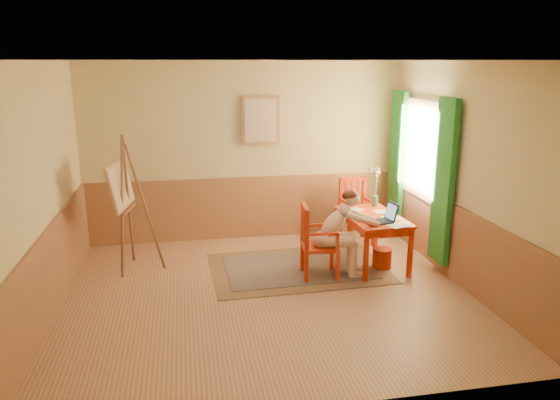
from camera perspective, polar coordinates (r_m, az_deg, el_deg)
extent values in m
cube|color=tan|center=(6.60, -1.28, -10.26)|extent=(5.00, 4.50, 0.02)
cube|color=white|center=(5.98, -1.44, 15.04)|extent=(5.00, 4.50, 0.02)
cube|color=#D6C282|center=(8.33, -3.86, 5.22)|extent=(5.00, 0.02, 2.80)
cube|color=#D6C282|center=(4.01, 3.84, -5.47)|extent=(5.00, 0.02, 2.80)
cube|color=#D6C282|center=(6.26, -24.68, 0.64)|extent=(0.02, 4.50, 2.80)
cube|color=#D6C282|center=(6.98, 19.46, 2.51)|extent=(0.02, 4.50, 2.80)
cube|color=#A36942|center=(8.50, -3.73, -0.81)|extent=(5.00, 0.04, 1.00)
cube|color=#A36942|center=(6.51, -23.56, -7.04)|extent=(0.04, 4.50, 1.00)
cube|color=#A36942|center=(7.20, 18.64, -4.51)|extent=(0.04, 4.50, 1.00)
cube|color=white|center=(7.89, 15.37, 5.28)|extent=(0.02, 1.00, 1.30)
cube|color=#AB7B59|center=(7.88, 15.24, 5.28)|extent=(0.03, 1.12, 1.42)
cube|color=green|center=(7.23, 17.36, 1.87)|extent=(0.08, 0.45, 2.20)
cube|color=green|center=(8.61, 12.59, 4.19)|extent=(0.08, 0.45, 2.20)
cube|color=#AB7B59|center=(8.25, -2.13, 8.65)|extent=(0.60, 0.04, 0.76)
cube|color=beige|center=(8.22, -2.11, 8.63)|extent=(0.50, 0.02, 0.66)
cube|color=#8C7251|center=(7.35, 2.01, -7.42)|extent=(2.45, 1.67, 0.01)
cube|color=black|center=(7.35, 2.01, -7.36)|extent=(2.03, 1.26, 0.01)
cube|color=#B72709|center=(7.38, 10.04, -1.83)|extent=(0.79, 1.24, 0.04)
cube|color=#B72709|center=(7.40, 10.01, -2.35)|extent=(0.68, 1.13, 0.10)
cube|color=#B72709|center=(6.90, 9.34, -6.16)|extent=(0.06, 0.06, 0.68)
cube|color=#B72709|center=(7.16, 13.98, -5.63)|extent=(0.06, 0.06, 0.68)
cube|color=#B72709|center=(7.86, 6.22, -3.39)|extent=(0.06, 0.06, 0.68)
cube|color=#B72709|center=(8.09, 10.40, -3.02)|extent=(0.06, 0.06, 0.68)
cube|color=#B72709|center=(6.95, 4.34, -5.09)|extent=(0.49, 0.47, 0.04)
cube|color=#B72709|center=(6.83, 2.90, -7.46)|extent=(0.05, 0.05, 0.40)
cube|color=#B72709|center=(6.90, 6.26, -7.30)|extent=(0.05, 0.05, 0.40)
cube|color=#B72709|center=(7.18, 2.44, -6.30)|extent=(0.05, 0.05, 0.40)
cube|color=#B72709|center=(7.25, 5.63, -6.16)|extent=(0.05, 0.05, 0.40)
cube|color=#B72709|center=(6.65, 2.96, -3.34)|extent=(0.05, 0.05, 0.54)
cube|color=#B72709|center=(7.01, 2.48, -2.36)|extent=(0.05, 0.05, 0.54)
cube|color=#B72709|center=(6.76, 2.74, -0.88)|extent=(0.09, 0.44, 0.06)
cube|color=#B72709|center=(6.74, 2.84, -3.21)|extent=(0.03, 0.05, 0.44)
cube|color=#B72709|center=(6.83, 2.71, -2.95)|extent=(0.03, 0.05, 0.44)
cube|color=#B72709|center=(6.93, 2.59, -2.71)|extent=(0.03, 0.05, 0.44)
cube|color=#B72709|center=(6.70, 4.67, -3.72)|extent=(0.41, 0.07, 0.03)
cube|color=#B72709|center=(6.77, 6.26, -4.53)|extent=(0.04, 0.04, 0.22)
cube|color=#B72709|center=(7.06, 4.11, -2.73)|extent=(0.41, 0.07, 0.03)
cube|color=#B72709|center=(7.13, 5.62, -3.51)|extent=(0.04, 0.04, 0.22)
cube|color=#B72709|center=(8.33, 8.34, -1.74)|extent=(0.48, 0.50, 0.05)
cube|color=#B72709|center=(8.51, 6.51, -2.93)|extent=(0.05, 0.05, 0.41)
cube|color=#B72709|center=(8.14, 7.55, -3.79)|extent=(0.05, 0.05, 0.41)
cube|color=#B72709|center=(8.65, 8.97, -2.71)|extent=(0.05, 0.05, 0.41)
cube|color=#B72709|center=(8.29, 10.10, -3.54)|extent=(0.05, 0.05, 0.41)
cube|color=#B72709|center=(8.36, 6.62, 0.54)|extent=(0.05, 0.05, 0.56)
cube|color=#B72709|center=(8.51, 9.11, 0.70)|extent=(0.05, 0.05, 0.56)
cube|color=#B72709|center=(8.38, 7.94, 2.26)|extent=(0.45, 0.08, 0.06)
cube|color=#B72709|center=(8.40, 7.23, 0.47)|extent=(0.05, 0.03, 0.46)
cube|color=#B72709|center=(8.44, 7.87, 0.52)|extent=(0.05, 0.03, 0.46)
cube|color=#B72709|center=(8.48, 8.51, 0.56)|extent=(0.05, 0.03, 0.46)
cube|color=#B72709|center=(8.19, 7.12, -0.19)|extent=(0.07, 0.42, 0.04)
cube|color=#B72709|center=(8.04, 7.61, -1.31)|extent=(0.04, 0.04, 0.22)
cube|color=#B72709|center=(8.34, 9.66, -0.02)|extent=(0.07, 0.42, 0.04)
cube|color=#B72709|center=(8.20, 10.18, -1.11)|extent=(0.04, 0.04, 0.22)
ellipsoid|color=beige|center=(6.92, 4.67, -4.30)|extent=(0.29, 0.36, 0.21)
cylinder|color=beige|center=(6.89, 6.42, -4.54)|extent=(0.43, 0.18, 0.15)
cylinder|color=beige|center=(7.04, 6.14, -4.08)|extent=(0.43, 0.18, 0.15)
cylinder|color=beige|center=(7.01, 7.96, -6.37)|extent=(0.12, 0.12, 0.48)
cylinder|color=beige|center=(7.17, 7.64, -5.89)|extent=(0.12, 0.12, 0.48)
cube|color=beige|center=(7.11, 8.36, -8.10)|extent=(0.20, 0.10, 0.07)
cube|color=beige|center=(7.27, 8.04, -7.59)|extent=(0.20, 0.10, 0.07)
ellipsoid|color=beige|center=(6.88, 5.86, -2.60)|extent=(0.48, 0.31, 0.50)
ellipsoid|color=beige|center=(6.86, 7.04, -1.13)|extent=(0.21, 0.30, 0.17)
sphere|color=beige|center=(6.84, 7.89, 0.13)|extent=(0.20, 0.20, 0.19)
ellipsoid|color=#502118|center=(6.82, 7.75, 0.57)|extent=(0.19, 0.20, 0.13)
sphere|color=#502118|center=(6.81, 7.14, 0.47)|extent=(0.11, 0.11, 0.10)
cylinder|color=beige|center=(6.77, 8.02, -1.84)|extent=(0.22, 0.12, 0.14)
cylinder|color=beige|center=(6.86, 9.68, -2.36)|extent=(0.28, 0.11, 0.16)
sphere|color=beige|center=(6.79, 8.76, -2.09)|extent=(0.09, 0.09, 0.08)
sphere|color=beige|center=(6.93, 10.58, -2.63)|extent=(0.07, 0.07, 0.07)
cylinder|color=beige|center=(7.02, 7.50, -1.20)|extent=(0.21, 0.09, 0.14)
cylinder|color=beige|center=(7.08, 9.18, -1.80)|extent=(0.28, 0.15, 0.16)
sphere|color=beige|center=(7.06, 8.17, -1.40)|extent=(0.09, 0.09, 0.08)
sphere|color=beige|center=(7.10, 10.18, -2.19)|extent=(0.07, 0.07, 0.07)
cube|color=#1E2338|center=(7.07, 10.61, -2.35)|extent=(0.39, 0.31, 0.02)
cube|color=#2D3342|center=(7.07, 10.61, -2.31)|extent=(0.34, 0.25, 0.00)
cube|color=#1E2338|center=(7.14, 12.05, -1.20)|extent=(0.12, 0.26, 0.23)
cube|color=#99BFF2|center=(7.14, 11.96, -1.24)|extent=(0.09, 0.21, 0.19)
cube|color=white|center=(6.99, 12.79, -2.73)|extent=(0.30, 0.25, 0.00)
cube|color=white|center=(7.59, 11.20, -1.23)|extent=(0.28, 0.21, 0.00)
cube|color=white|center=(7.61, 8.05, -1.06)|extent=(0.32, 0.28, 0.00)
cube|color=white|center=(7.29, 11.97, -1.95)|extent=(0.29, 0.24, 0.00)
cylinder|color=#3F724C|center=(7.86, 10.27, -0.08)|extent=(0.10, 0.10, 0.15)
cylinder|color=#3F7233|center=(7.84, 10.02, 1.83)|extent=(0.07, 0.12, 0.41)
sphere|color=#728CD8|center=(7.84, 9.75, 3.35)|extent=(0.06, 0.06, 0.06)
cylinder|color=#3F7233|center=(7.75, 10.31, 1.75)|extent=(0.06, 0.09, 0.43)
sphere|color=pink|center=(7.66, 10.34, 3.22)|extent=(0.04, 0.04, 0.04)
cylinder|color=#3F7233|center=(7.83, 10.36, 1.45)|extent=(0.03, 0.04, 0.31)
sphere|color=pink|center=(7.81, 10.42, 2.60)|extent=(0.05, 0.05, 0.05)
cylinder|color=#3F7233|center=(7.74, 10.32, 1.61)|extent=(0.06, 0.13, 0.40)
sphere|color=#728CD8|center=(7.63, 10.36, 2.94)|extent=(0.06, 0.06, 0.06)
cylinder|color=#3F7233|center=(7.85, 10.50, 1.63)|extent=(0.08, 0.09, 0.35)
sphere|color=pink|center=(7.86, 10.71, 2.94)|extent=(0.05, 0.05, 0.05)
cylinder|color=#3F7233|center=(7.83, 10.43, 1.62)|extent=(0.05, 0.05, 0.36)
sphere|color=pink|center=(7.82, 10.57, 2.93)|extent=(0.05, 0.05, 0.05)
cylinder|color=#3F7233|center=(7.85, 10.46, 1.83)|extent=(0.07, 0.10, 0.40)
sphere|color=#728CD8|center=(7.86, 10.62, 3.34)|extent=(0.05, 0.05, 0.05)
cylinder|color=#A3290B|center=(7.45, 11.03, -6.24)|extent=(0.34, 0.34, 0.28)
cylinder|color=brown|center=(7.21, -16.81, -0.69)|extent=(0.15, 0.34, 1.88)
cylinder|color=brown|center=(7.50, -16.18, -0.07)|extent=(0.04, 0.34, 1.88)
cylinder|color=brown|center=(7.29, -14.58, -0.38)|extent=(0.49, 0.12, 1.88)
cylinder|color=brown|center=(7.38, -16.63, -0.94)|extent=(0.12, 0.52, 0.03)
cube|color=brown|center=(7.37, -16.18, -0.95)|extent=(0.16, 0.57, 0.03)
cube|color=#AB7B59|center=(7.31, -17.00, 1.54)|extent=(0.29, 0.84, 0.62)
cube|color=beige|center=(7.30, -16.85, 1.54)|extent=(0.23, 0.75, 0.54)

